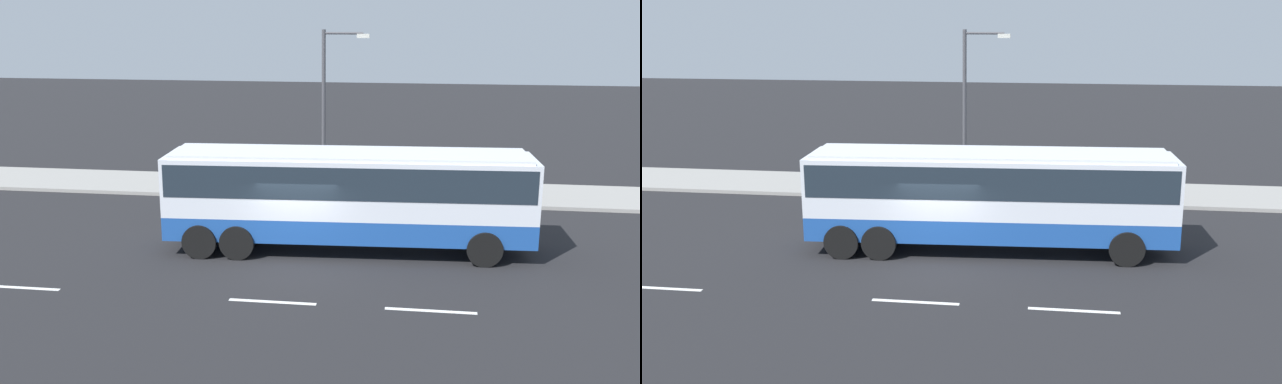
{
  "view_description": "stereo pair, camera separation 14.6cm",
  "coord_description": "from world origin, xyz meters",
  "views": [
    {
      "loc": [
        3.82,
        -21.22,
        7.61
      ],
      "look_at": [
        0.56,
        1.33,
        1.97
      ],
      "focal_mm": 40.89,
      "sensor_mm": 36.0,
      "label": 1
    },
    {
      "loc": [
        3.67,
        -21.24,
        7.61
      ],
      "look_at": [
        0.56,
        1.33,
        1.97
      ],
      "focal_mm": 40.89,
      "sensor_mm": 36.0,
      "label": 2
    }
  ],
  "objects": [
    {
      "name": "ground_plane",
      "position": [
        0.0,
        0.0,
        0.0
      ],
      "size": [
        120.0,
        120.0,
        0.0
      ],
      "primitive_type": "plane",
      "color": "black"
    },
    {
      "name": "sidewalk_curb",
      "position": [
        0.0,
        9.55,
        0.07
      ],
      "size": [
        80.0,
        4.0,
        0.15
      ],
      "primitive_type": "cube",
      "color": "gray",
      "rests_on": "ground_plane"
    },
    {
      "name": "lane_centreline",
      "position": [
        -7.25,
        -3.22,
        0.0
      ],
      "size": [
        25.66,
        0.16,
        0.01
      ],
      "color": "white",
      "rests_on": "ground_plane"
    },
    {
      "name": "coach_bus",
      "position": [
        1.46,
        1.44,
        2.05
      ],
      "size": [
        11.83,
        3.2,
        3.29
      ],
      "rotation": [
        0.0,
        0.0,
        0.06
      ],
      "color": "#1E4C9E",
      "rests_on": "ground_plane"
    },
    {
      "name": "pedestrian_near_curb",
      "position": [
        -2.12,
        8.19,
        1.17
      ],
      "size": [
        0.32,
        0.32,
        1.76
      ],
      "rotation": [
        0.0,
        0.0,
        4.43
      ],
      "color": "black",
      "rests_on": "sidewalk_curb"
    },
    {
      "name": "pedestrian_at_crossing",
      "position": [
        7.54,
        8.7,
        1.13
      ],
      "size": [
        0.32,
        0.32,
        1.7
      ],
      "rotation": [
        0.0,
        0.0,
        2.76
      ],
      "color": "#38334C",
      "rests_on": "sidewalk_curb"
    },
    {
      "name": "street_lamp",
      "position": [
        -0.1,
        8.32,
        4.08
      ],
      "size": [
        1.92,
        0.24,
        6.79
      ],
      "color": "#47474C",
      "rests_on": "sidewalk_curb"
    }
  ]
}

